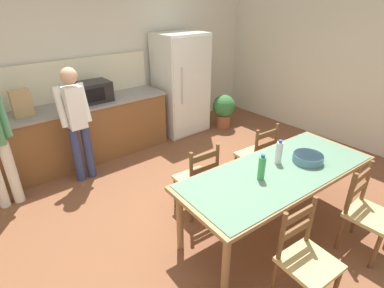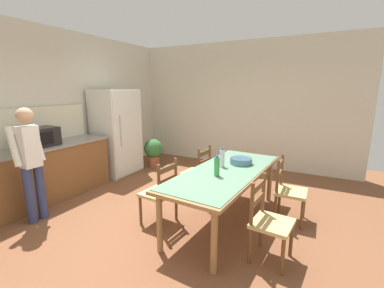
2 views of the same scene
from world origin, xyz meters
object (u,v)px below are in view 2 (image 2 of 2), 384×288
object	(u,v)px
serving_bowl	(241,160)
chair_side_far_left	(160,193)
chair_side_far_right	(197,173)
potted_plant	(154,151)
microwave	(40,137)
refrigerator	(117,132)
chair_side_near_right	(288,191)
chair_side_near_left	(269,221)
bottle_near_centre	(217,166)
person_at_counter	(30,159)
bottle_off_centre	(222,158)
dining_table	(226,175)

from	to	relation	value
serving_bowl	chair_side_far_left	world-z (taller)	chair_side_far_left
chair_side_far_right	potted_plant	bearing A→B (deg)	-118.21
microwave	refrigerator	bearing A→B (deg)	-0.65
chair_side_near_right	chair_side_far_right	bearing A→B (deg)	85.52
chair_side_near_left	potted_plant	distance (m)	3.82
bottle_near_centre	chair_side_far_right	bearing A→B (deg)	39.75
microwave	bottle_near_centre	xyz separation A→B (m)	(0.46, -2.86, -0.20)
serving_bowl	refrigerator	bearing A→B (deg)	79.52
person_at_counter	microwave	bearing A→B (deg)	-42.47
chair_side_far_left	person_at_counter	world-z (taller)	person_at_counter
bottle_near_centre	bottle_off_centre	distance (m)	0.40
refrigerator	microwave	size ratio (longest dim) A/B	3.63
chair_side_near_right	person_at_counter	xyz separation A→B (m)	(-1.66, 3.12, 0.45)
microwave	chair_side_far_left	xyz separation A→B (m)	(0.28, -2.11, -0.64)
bottle_off_centre	serving_bowl	world-z (taller)	bottle_off_centre
refrigerator	potted_plant	bearing A→B (deg)	-30.84
bottle_near_centre	potted_plant	distance (m)	3.12
dining_table	potted_plant	xyz separation A→B (m)	(1.65, 2.43, -0.29)
refrigerator	chair_side_far_right	xyz separation A→B (m)	(-0.38, -2.15, -0.47)
refrigerator	person_at_counter	distance (m)	2.20
chair_side_near_left	chair_side_near_right	bearing A→B (deg)	1.82
person_at_counter	bottle_near_centre	bearing A→B (deg)	-158.21
bottle_near_centre	bottle_off_centre	world-z (taller)	same
dining_table	bottle_off_centre	bearing A→B (deg)	41.25
dining_table	chair_side_far_right	bearing A→B (deg)	52.16
chair_side_near_right	potted_plant	bearing A→B (deg)	68.65
dining_table	bottle_near_centre	xyz separation A→B (m)	(-0.28, 0.02, 0.20)
chair_side_near_left	chair_side_far_right	bearing A→B (deg)	57.60
bottle_near_centre	chair_side_near_right	distance (m)	1.15
microwave	serving_bowl	bearing A→B (deg)	-69.28
bottle_off_centre	person_at_counter	world-z (taller)	person_at_counter
potted_plant	chair_side_near_left	bearing A→B (deg)	-125.02
refrigerator	chair_side_near_right	xyz separation A→B (m)	(-0.48, -3.62, -0.47)
chair_side_near_left	potted_plant	xyz separation A→B (m)	(2.19, 3.13, -0.06)
person_at_counter	chair_side_far_right	bearing A→B (deg)	-133.25
bottle_off_centre	person_at_counter	size ratio (longest dim) A/B	0.17
microwave	potted_plant	world-z (taller)	microwave
chair_side_far_left	chair_side_far_right	xyz separation A→B (m)	(1.00, -0.06, 0.00)
serving_bowl	chair_side_far_right	world-z (taller)	chair_side_far_right
bottle_off_centre	chair_side_far_right	world-z (taller)	bottle_off_centre
dining_table	chair_side_far_left	world-z (taller)	chair_side_far_left
chair_side_near_right	chair_side_near_left	size ratio (longest dim) A/B	1.00
microwave	potted_plant	xyz separation A→B (m)	(2.38, -0.45, -0.69)
serving_bowl	potted_plant	distance (m)	2.85
dining_table	refrigerator	bearing A→B (deg)	71.97
microwave	chair_side_far_left	distance (m)	2.22
microwave	chair_side_far_left	world-z (taller)	microwave
bottle_off_centre	potted_plant	size ratio (longest dim) A/B	0.40
serving_bowl	chair_side_near_left	bearing A→B (deg)	-146.66
bottle_near_centre	chair_side_far_right	world-z (taller)	bottle_near_centre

